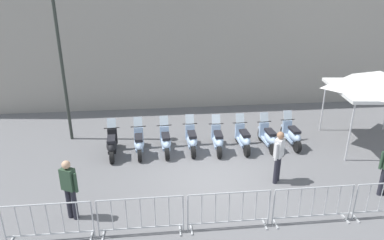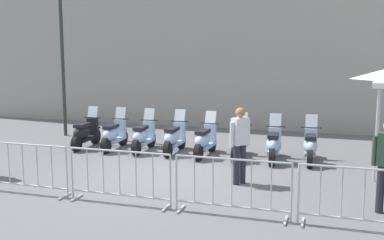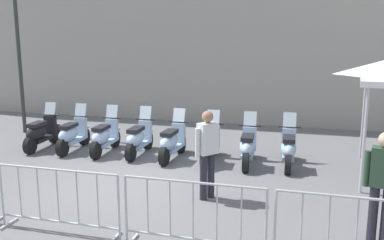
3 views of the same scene
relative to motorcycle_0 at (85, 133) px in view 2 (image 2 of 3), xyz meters
The scene contains 15 objects.
ground_plane 3.94m from the motorcycle_0, 24.55° to the right, with size 120.00×120.00×0.00m, color slate.
motorcycle_0 is the anchor object (origin of this frame).
motorcycle_1 0.96m from the motorcycle_0, ahead, with size 0.63×1.72×1.24m.
motorcycle_2 1.93m from the motorcycle_0, ahead, with size 0.63×1.72×1.24m.
motorcycle_3 2.89m from the motorcycle_0, ahead, with size 0.60×1.72×1.24m.
motorcycle_4 3.85m from the motorcycle_0, ahead, with size 0.56×1.73×1.24m.
motorcycle_5 4.82m from the motorcycle_0, ahead, with size 0.61×1.72×1.24m.
motorcycle_6 5.78m from the motorcycle_0, ahead, with size 0.65×1.72×1.24m.
motorcycle_7 6.74m from the motorcycle_0, ahead, with size 0.62×1.72×1.24m.
barrier_segment_1 4.53m from the motorcycle_0, 69.16° to the right, with size 2.12×0.65×1.07m.
barrier_segment_2 5.53m from the motorcycle_0, 46.28° to the right, with size 2.12×0.65×1.07m.
barrier_segment_3 7.10m from the motorcycle_0, 31.92° to the right, with size 2.12×0.65×1.07m.
barrier_segment_4 8.96m from the motorcycle_0, 23.12° to the right, with size 2.12×0.65×1.07m.
street_lamp 4.07m from the motorcycle_0, 143.18° to the left, with size 0.36×0.36×6.20m.
officer_mid_plaza 5.85m from the motorcycle_0, 17.74° to the right, with size 0.38×0.47×1.73m.
Camera 2 is at (4.91, -9.51, 2.92)m, focal length 41.91 mm.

